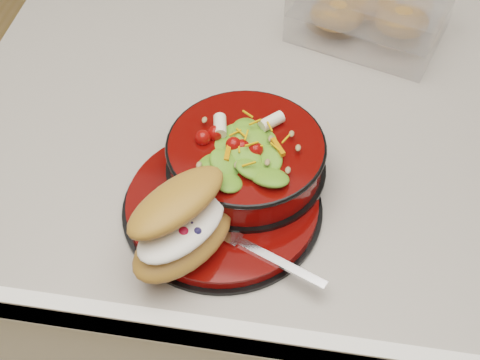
# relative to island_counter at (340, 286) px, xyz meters

# --- Properties ---
(island_counter) EXTENTS (1.24, 0.74, 0.90)m
(island_counter) POSITION_rel_island_counter_xyz_m (0.00, 0.00, 0.00)
(island_counter) COLOR white
(island_counter) RESTS_ON ground
(dinner_plate) EXTENTS (0.26, 0.26, 0.02)m
(dinner_plate) POSITION_rel_island_counter_xyz_m (-0.19, -0.19, 0.46)
(dinner_plate) COLOR black
(dinner_plate) RESTS_ON island_counter
(salad_bowl) EXTENTS (0.21, 0.21, 0.09)m
(salad_bowl) POSITION_rel_island_counter_xyz_m (-0.17, -0.13, 0.50)
(salad_bowl) COLOR black
(salad_bowl) RESTS_ON dinner_plate
(croissant) EXTENTS (0.15, 0.18, 0.09)m
(croissant) POSITION_rel_island_counter_xyz_m (-0.23, -0.27, 0.51)
(croissant) COLOR #B97238
(croissant) RESTS_ON dinner_plate
(fork) EXTENTS (0.15, 0.08, 0.00)m
(fork) POSITION_rel_island_counter_xyz_m (-0.13, -0.27, 0.47)
(fork) COLOR silver
(fork) RESTS_ON dinner_plate
(pastry_box) EXTENTS (0.27, 0.23, 0.09)m
(pastry_box) POSITION_rel_island_counter_xyz_m (-0.02, 0.22, 0.49)
(pastry_box) COLOR white
(pastry_box) RESTS_ON island_counter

